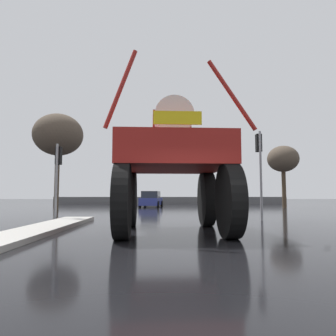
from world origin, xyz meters
name	(u,v)px	position (x,y,z in m)	size (l,w,h in m)	color
ground_plane	(175,210)	(0.00, 18.00, 0.00)	(120.00, 120.00, 0.00)	black
median_island	(41,229)	(-4.82, 4.18, 0.07)	(1.35, 9.40, 0.15)	#B2AFA8
oversize_sprayer	(172,164)	(-0.57, 4.11, 2.21)	(4.22, 5.74, 5.16)	black
sedan_ahead	(151,200)	(-2.06, 24.45, 0.71)	(2.26, 4.27, 1.52)	navy
traffic_signal_near_left	(58,165)	(-5.76, 8.42, 2.57)	(0.24, 0.54, 3.53)	gray
traffic_signal_near_right	(259,155)	(3.65, 8.41, 3.02)	(0.24, 0.54, 4.15)	gray
bare_tree_left	(58,135)	(-9.24, 18.64, 5.89)	(3.89, 3.89, 7.59)	#473828
bare_tree_right	(283,160)	(9.94, 21.94, 4.35)	(2.78, 2.78, 5.59)	#473828
roadside_barrier	(170,201)	(0.00, 33.12, 0.45)	(28.94, 0.24, 0.90)	#59595B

